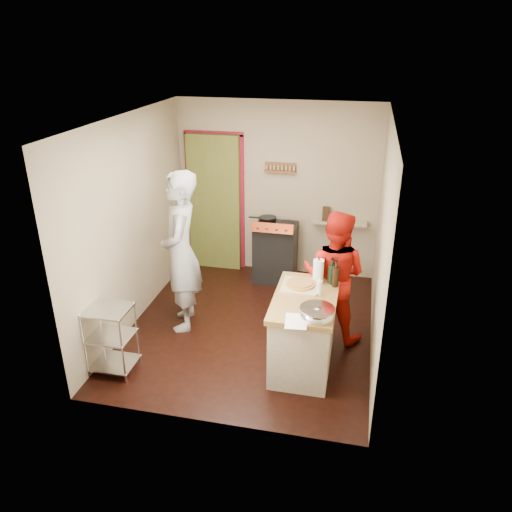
# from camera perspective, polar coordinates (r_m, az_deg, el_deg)

# --- Properties ---
(floor) EXTENTS (3.50, 3.50, 0.00)m
(floor) POSITION_cam_1_polar(r_m,az_deg,el_deg) (6.45, -0.58, -8.07)
(floor) COLOR black
(floor) RESTS_ON ground
(back_wall) EXTENTS (3.00, 0.44, 2.60)m
(back_wall) POSITION_cam_1_polar(r_m,az_deg,el_deg) (7.69, -2.29, 6.70)
(back_wall) COLOR gray
(back_wall) RESTS_ON ground
(left_wall) EXTENTS (0.04, 3.50, 2.60)m
(left_wall) POSITION_cam_1_polar(r_m,az_deg,el_deg) (6.35, -13.97, 3.73)
(left_wall) COLOR gray
(left_wall) RESTS_ON ground
(right_wall) EXTENTS (0.04, 3.50, 2.60)m
(right_wall) POSITION_cam_1_polar(r_m,az_deg,el_deg) (5.73, 14.15, 1.47)
(right_wall) COLOR gray
(right_wall) RESTS_ON ground
(ceiling) EXTENTS (3.00, 3.50, 0.02)m
(ceiling) POSITION_cam_1_polar(r_m,az_deg,el_deg) (5.51, -0.69, 15.51)
(ceiling) COLOR white
(ceiling) RESTS_ON back_wall
(stove) EXTENTS (0.60, 0.63, 1.00)m
(stove) POSITION_cam_1_polar(r_m,az_deg,el_deg) (7.46, 2.23, 0.54)
(stove) COLOR black
(stove) RESTS_ON ground
(wire_shelving) EXTENTS (0.48, 0.40, 0.80)m
(wire_shelving) POSITION_cam_1_polar(r_m,az_deg,el_deg) (5.68, -16.27, -8.85)
(wire_shelving) COLOR silver
(wire_shelving) RESTS_ON ground
(island) EXTENTS (0.68, 1.24, 1.17)m
(island) POSITION_cam_1_polar(r_m,az_deg,el_deg) (5.58, 5.54, -8.31)
(island) COLOR beige
(island) RESTS_ON ground
(person_stripe) EXTENTS (0.66, 0.84, 2.01)m
(person_stripe) POSITION_cam_1_polar(r_m,az_deg,el_deg) (6.11, -8.59, 0.43)
(person_stripe) COLOR silver
(person_stripe) RESTS_ON ground
(person_red) EXTENTS (0.91, 0.78, 1.62)m
(person_red) POSITION_cam_1_polar(r_m,az_deg,el_deg) (5.97, 8.89, -2.29)
(person_red) COLOR #AE140B
(person_red) RESTS_ON ground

